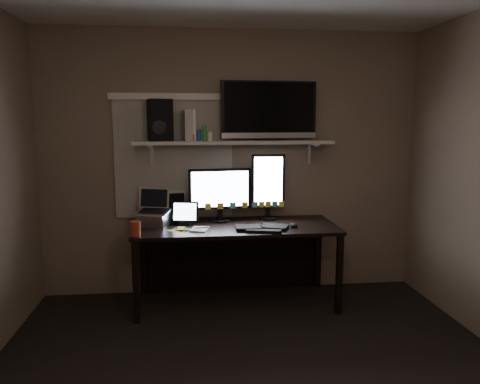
{
  "coord_description": "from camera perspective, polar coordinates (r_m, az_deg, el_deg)",
  "views": [
    {
      "loc": [
        -0.42,
        -2.65,
        1.67
      ],
      "look_at": [
        0.02,
        1.25,
        1.06
      ],
      "focal_mm": 35.0,
      "sensor_mm": 36.0,
      "label": 1
    }
  ],
  "objects": [
    {
      "name": "monitor_landscape",
      "position": [
        4.32,
        -2.46,
        -0.31
      ],
      "size": [
        0.58,
        0.12,
        0.51
      ],
      "primitive_type": "cube",
      "rotation": [
        0.0,
        0.0,
        0.1
      ],
      "color": "black",
      "rests_on": "desk"
    },
    {
      "name": "bottles",
      "position": [
        4.2,
        -4.71,
        7.21
      ],
      "size": [
        0.23,
        0.06,
        0.15
      ],
      "primitive_type": null,
      "rotation": [
        0.0,
        0.0,
        0.03
      ],
      "color": "#A50F0C",
      "rests_on": "wall_shelf"
    },
    {
      "name": "notepad",
      "position": [
        4.05,
        -4.96,
        -4.55
      ],
      "size": [
        0.18,
        0.22,
        0.01
      ],
      "primitive_type": "cube",
      "rotation": [
        0.0,
        0.0,
        -0.25
      ],
      "color": "beige",
      "rests_on": "desk"
    },
    {
      "name": "sticky_notes",
      "position": [
        4.06,
        -6.56,
        -4.59
      ],
      "size": [
        0.34,
        0.29,
        0.0
      ],
      "primitive_type": null,
      "rotation": [
        0.0,
        0.0,
        0.31
      ],
      "color": "yellow",
      "rests_on": "desk"
    },
    {
      "name": "mouse",
      "position": [
        4.16,
        6.53,
        -4.02
      ],
      "size": [
        0.07,
        0.11,
        0.04
      ],
      "primitive_type": "ellipsoid",
      "rotation": [
        0.0,
        0.0,
        -0.09
      ],
      "color": "black",
      "rests_on": "desk"
    },
    {
      "name": "tv",
      "position": [
        4.38,
        3.53,
        9.84
      ],
      "size": [
        0.91,
        0.24,
        0.54
      ],
      "primitive_type": "cube",
      "rotation": [
        0.0,
        0.0,
        0.09
      ],
      "color": "black",
      "rests_on": "wall_shelf"
    },
    {
      "name": "tablet",
      "position": [
        4.24,
        -6.75,
        -2.56
      ],
      "size": [
        0.26,
        0.15,
        0.21
      ],
      "primitive_type": "cube",
      "rotation": [
        0.0,
        0.0,
        -0.21
      ],
      "color": "black",
      "rests_on": "desk"
    },
    {
      "name": "window_blinds",
      "position": [
        4.45,
        -8.07,
        3.98
      ],
      "size": [
        1.1,
        0.02,
        1.1
      ],
      "primitive_type": "cube",
      "color": "#BDB6A9",
      "rests_on": "back_wall"
    },
    {
      "name": "speaker",
      "position": [
        4.27,
        -9.74,
        8.62
      ],
      "size": [
        0.25,
        0.28,
        0.37
      ],
      "primitive_type": "cube",
      "rotation": [
        0.0,
        0.0,
        0.2
      ],
      "color": "black",
      "rests_on": "wall_shelf"
    },
    {
      "name": "back_wall",
      "position": [
        4.49,
        -1.01,
        3.46
      ],
      "size": [
        3.6,
        0.0,
        3.6
      ],
      "primitive_type": "plane",
      "rotation": [
        1.57,
        0.0,
        0.0
      ],
      "color": "#6B5E4D",
      "rests_on": "floor"
    },
    {
      "name": "monitor_portrait",
      "position": [
        4.42,
        3.44,
        0.69
      ],
      "size": [
        0.32,
        0.06,
        0.63
      ],
      "primitive_type": "cube",
      "rotation": [
        0.0,
        0.0,
        -0.01
      ],
      "color": "black",
      "rests_on": "desk"
    },
    {
      "name": "game_console",
      "position": [
        4.29,
        -6.23,
        8.09
      ],
      "size": [
        0.12,
        0.24,
        0.28
      ],
      "primitive_type": "cube",
      "rotation": [
        0.0,
        0.0,
        0.2
      ],
      "color": "silver",
      "rests_on": "wall_shelf"
    },
    {
      "name": "keyboard",
      "position": [
        4.07,
        2.65,
        -4.34
      ],
      "size": [
        0.49,
        0.28,
        0.03
      ],
      "primitive_type": "cube",
      "rotation": [
        0.0,
        0.0,
        -0.22
      ],
      "color": "black",
      "rests_on": "desk"
    },
    {
      "name": "laptop",
      "position": [
        4.23,
        -10.5,
        -1.94
      ],
      "size": [
        0.34,
        0.31,
        0.32
      ],
      "primitive_type": "cube",
      "rotation": [
        0.0,
        0.0,
        -0.31
      ],
      "color": "#BABBBF",
      "rests_on": "desk"
    },
    {
      "name": "file_sorter",
      "position": [
        4.44,
        -8.29,
        -1.66
      ],
      "size": [
        0.23,
        0.14,
        0.28
      ],
      "primitive_type": "cube",
      "rotation": [
        0.0,
        0.0,
        0.21
      ],
      "color": "black",
      "rests_on": "desk"
    },
    {
      "name": "cup",
      "position": [
        3.9,
        -12.62,
        -4.39
      ],
      "size": [
        0.1,
        0.1,
        0.12
      ],
      "primitive_type": "cylinder",
      "rotation": [
        0.0,
        0.0,
        -0.15
      ],
      "color": "maroon",
      "rests_on": "desk"
    },
    {
      "name": "wall_shelf",
      "position": [
        4.3,
        -0.8,
        6.1
      ],
      "size": [
        1.8,
        0.35,
        0.03
      ],
      "primitive_type": "cube",
      "color": "beige",
      "rests_on": "back_wall"
    },
    {
      "name": "desk",
      "position": [
        4.37,
        -0.67,
        -5.99
      ],
      "size": [
        1.8,
        0.75,
        0.73
      ],
      "color": "black",
      "rests_on": "floor"
    }
  ]
}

